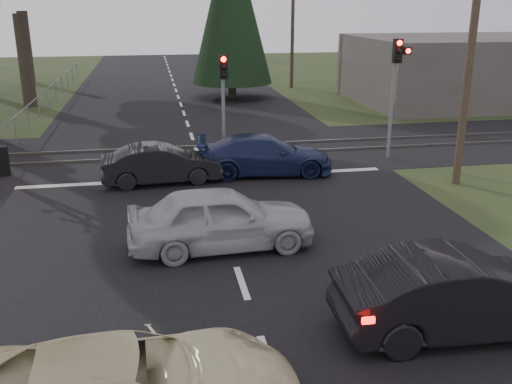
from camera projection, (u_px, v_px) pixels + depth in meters
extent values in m
plane|color=#243618|center=(242.00, 283.00, 12.79)|extent=(120.00, 120.00, 0.00)
cube|color=black|center=(201.00, 165.00, 22.12)|extent=(14.00, 100.00, 0.01)
cube|color=black|center=(197.00, 152.00, 23.99)|extent=(120.00, 8.00, 0.01)
cube|color=silver|center=(206.00, 178.00, 20.44)|extent=(13.00, 0.35, 0.00)
cube|color=#59544C|center=(199.00, 156.00, 23.23)|extent=(120.00, 0.12, 0.10)
cube|color=#59544C|center=(196.00, 146.00, 24.72)|extent=(120.00, 0.12, 0.10)
cube|color=black|center=(3.00, 161.00, 20.54)|extent=(0.35, 0.25, 1.10)
cylinder|color=slate|center=(391.00, 112.00, 22.44)|extent=(0.14, 0.14, 3.80)
cube|color=black|center=(398.00, 51.00, 21.53)|extent=(0.32, 0.24, 0.90)
sphere|color=#FF0C07|center=(400.00, 43.00, 21.31)|extent=(0.20, 0.20, 0.20)
sphere|color=black|center=(399.00, 51.00, 21.41)|extent=(0.18, 0.18, 0.18)
sphere|color=black|center=(398.00, 59.00, 21.50)|extent=(0.18, 0.18, 0.18)
cube|color=black|center=(407.00, 51.00, 21.59)|extent=(0.28, 0.22, 0.28)
sphere|color=#FF0C07|center=(408.00, 51.00, 21.48)|extent=(0.18, 0.18, 0.18)
cylinder|color=slate|center=(224.00, 119.00, 22.54)|extent=(0.14, 0.14, 3.20)
cube|color=black|center=(223.00, 67.00, 21.72)|extent=(0.32, 0.24, 0.90)
sphere|color=#FF0C07|center=(224.00, 59.00, 21.51)|extent=(0.20, 0.20, 0.20)
sphere|color=black|center=(224.00, 67.00, 21.60)|extent=(0.18, 0.18, 0.18)
sphere|color=black|center=(224.00, 75.00, 21.70)|extent=(0.18, 0.18, 0.18)
cylinder|color=#4C3D2D|center=(471.00, 51.00, 18.43)|extent=(0.26, 0.26, 9.00)
cylinder|color=#4C3D2D|center=(293.00, 24.00, 40.82)|extent=(0.26, 0.26, 9.00)
cylinder|color=#4C3D2D|center=(239.00, 16.00, 64.16)|extent=(0.26, 0.26, 9.00)
cylinder|color=#473D33|center=(25.00, 61.00, 33.73)|extent=(0.80, 0.80, 5.40)
cylinder|color=#473D33|center=(26.00, 48.00, 43.65)|extent=(0.80, 0.80, 5.40)
cylinder|color=#473D33|center=(232.00, 83.00, 37.34)|extent=(0.50, 0.50, 2.00)
cone|color=black|center=(231.00, 2.00, 35.76)|extent=(5.20, 5.20, 10.00)
cube|color=#59514C|center=(469.00, 69.00, 35.78)|extent=(14.00, 10.00, 4.00)
imported|color=black|center=(461.00, 294.00, 10.69)|extent=(4.82, 1.81, 1.57)
imported|color=#ABAFB4|center=(221.00, 218.00, 14.40)|extent=(4.78, 2.11, 1.60)
imported|color=#171F46|center=(265.00, 155.00, 20.74)|extent=(5.07, 2.45, 1.42)
imported|color=black|center=(161.00, 164.00, 19.70)|extent=(4.18, 1.72, 1.35)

